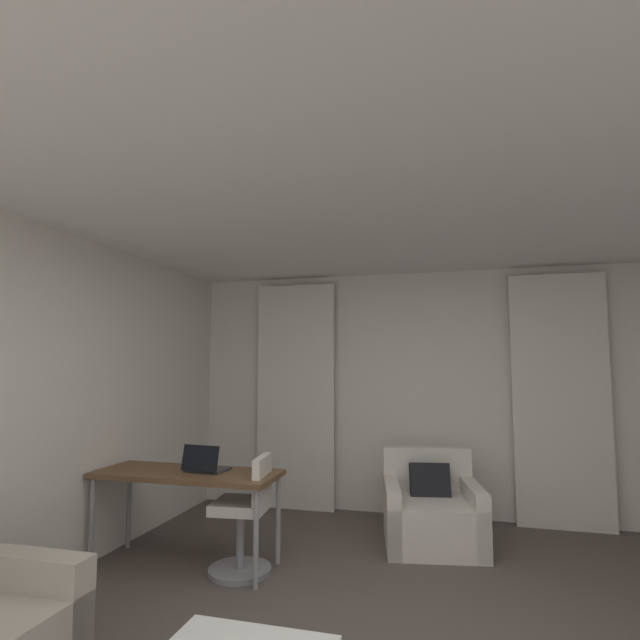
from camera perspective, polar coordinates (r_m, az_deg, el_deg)
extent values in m
cube|color=silver|center=(5.53, 11.43, -8.08)|extent=(5.12, 0.06, 2.60)
cube|color=white|center=(2.72, 6.81, 17.52)|extent=(5.12, 6.12, 0.06)
cube|color=silver|center=(5.66, -2.83, -8.62)|extent=(0.90, 0.06, 2.50)
cube|color=silver|center=(5.49, 25.98, -8.19)|extent=(0.90, 0.06, 2.50)
cube|color=#B2A899|center=(3.39, -32.16, -26.56)|extent=(0.91, 0.17, 0.61)
cube|color=silver|center=(4.81, 12.84, -21.77)|extent=(0.96, 0.96, 0.40)
cube|color=silver|center=(5.05, 12.20, -16.32)|extent=(0.84, 0.28, 0.39)
cube|color=silver|center=(4.85, 17.24, -20.68)|extent=(0.26, 0.84, 0.54)
cube|color=silver|center=(4.76, 8.31, -21.15)|extent=(0.26, 0.84, 0.54)
cube|color=black|center=(4.86, 12.56, -17.94)|extent=(0.39, 0.26, 0.37)
cube|color=brown|center=(4.29, -15.06, -16.75)|extent=(1.49, 0.57, 0.04)
cylinder|color=#99999E|center=(4.93, -21.15, -19.42)|extent=(0.04, 0.04, 0.69)
cylinder|color=#99999E|center=(4.31, -4.85, -21.89)|extent=(0.04, 0.04, 0.69)
cylinder|color=#99999E|center=(4.57, -24.82, -20.45)|extent=(0.04, 0.04, 0.69)
cylinder|color=#99999E|center=(3.89, -7.39, -23.70)|extent=(0.04, 0.04, 0.69)
cylinder|color=gray|center=(4.20, -9.19, -23.92)|extent=(0.06, 0.06, 0.46)
cylinder|color=gray|center=(4.28, -9.23, -26.59)|extent=(0.48, 0.48, 0.04)
cube|color=silver|center=(4.13, -9.13, -20.37)|extent=(0.44, 0.44, 0.08)
cube|color=silver|center=(4.03, -6.67, -17.70)|extent=(0.10, 0.36, 0.34)
cube|color=#2D2D33|center=(4.27, -12.84, -16.46)|extent=(0.34, 0.25, 0.02)
cube|color=black|center=(4.16, -13.65, -15.22)|extent=(0.32, 0.08, 0.20)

